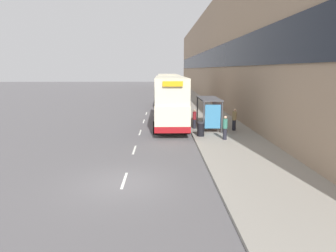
{
  "coord_description": "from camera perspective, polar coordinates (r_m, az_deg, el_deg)",
  "views": [
    {
      "loc": [
        1.67,
        -12.45,
        4.92
      ],
      "look_at": [
        2.38,
        17.54,
        -0.76
      ],
      "focal_mm": 32.0,
      "sensor_mm": 36.0,
      "label": 1
    }
  ],
  "objects": [
    {
      "name": "lane_mark_3",
      "position": [
        28.92,
        -4.64,
        0.91
      ],
      "size": [
        0.12,
        2.0,
        0.01
      ],
      "color": "silver",
      "rests_on": "ground_plane"
    },
    {
      "name": "lane_mark_0",
      "position": [
        13.83,
        -8.33,
        -10.21
      ],
      "size": [
        0.12,
        2.0,
        0.01
      ],
      "color": "silver",
      "rests_on": "ground_plane"
    },
    {
      "name": "pedestrian_2",
      "position": [
        24.3,
        12.5,
        1.26
      ],
      "size": [
        0.34,
        0.34,
        1.74
      ],
      "color": "#23232D",
      "rests_on": "ground_plane"
    },
    {
      "name": "double_decker_bus_near",
      "position": [
        26.26,
        0.42,
        4.97
      ],
      "size": [
        2.85,
        11.12,
        4.3
      ],
      "color": "beige",
      "rests_on": "ground_plane"
    },
    {
      "name": "ground_plane",
      "position": [
        13.49,
        -8.51,
        -10.78
      ],
      "size": [
        220.0,
        220.0,
        0.0
      ],
      "primitive_type": "plane",
      "color": "#5B595B"
    },
    {
      "name": "double_decker_bus_ahead",
      "position": [
        39.73,
        0.0,
        6.93
      ],
      "size": [
        2.85,
        10.38,
        4.3
      ],
      "color": "beige",
      "rests_on": "ground_plane"
    },
    {
      "name": "lane_mark_4",
      "position": [
        34.06,
        -4.15,
        2.41
      ],
      "size": [
        0.12,
        2.0,
        0.01
      ],
      "color": "silver",
      "rests_on": "ground_plane"
    },
    {
      "name": "car_0",
      "position": [
        56.59,
        -0.33,
        6.58
      ],
      "size": [
        1.92,
        3.9,
        1.66
      ],
      "color": "navy",
      "rests_on": "ground_plane"
    },
    {
      "name": "bus_shelter",
      "position": [
        24.53,
        8.3,
        3.49
      ],
      "size": [
        1.6,
        4.2,
        2.48
      ],
      "color": "#4C4C51",
      "rests_on": "ground_plane"
    },
    {
      "name": "terrace_facade",
      "position": [
        51.76,
        8.7,
        13.2
      ],
      "size": [
        3.1,
        93.0,
        14.53
      ],
      "color": "#9E846B",
      "rests_on": "ground_plane"
    },
    {
      "name": "pedestrian_1",
      "position": [
        20.94,
        10.81,
        -0.28
      ],
      "size": [
        0.33,
        0.33,
        1.66
      ],
      "color": "#23232D",
      "rests_on": "ground_plane"
    },
    {
      "name": "pedestrian_at_shelter",
      "position": [
        24.6,
        5.05,
        1.39
      ],
      "size": [
        0.31,
        0.31,
        1.58
      ],
      "color": "#23232D",
      "rests_on": "ground_plane"
    },
    {
      "name": "litter_bin",
      "position": [
        21.84,
        6.26,
        -0.56
      ],
      "size": [
        0.55,
        0.55,
        1.05
      ],
      "color": "black",
      "rests_on": "ground_plane"
    },
    {
      "name": "pavement",
      "position": [
        51.41,
        4.07,
        5.29
      ],
      "size": [
        5.0,
        93.0,
        0.14
      ],
      "color": "gray",
      "rests_on": "ground_plane"
    },
    {
      "name": "lane_mark_1",
      "position": [
        18.76,
        -6.43,
        -4.53
      ],
      "size": [
        0.12,
        2.0,
        0.01
      ],
      "color": "silver",
      "rests_on": "ground_plane"
    },
    {
      "name": "lane_mark_2",
      "position": [
        23.81,
        -5.34,
        -1.23
      ],
      "size": [
        0.12,
        2.0,
        0.01
      ],
      "color": "silver",
      "rests_on": "ground_plane"
    }
  ]
}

